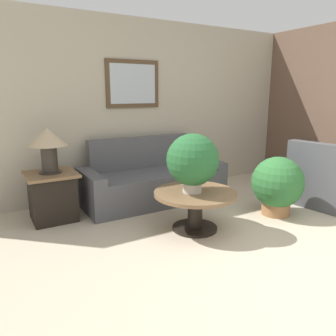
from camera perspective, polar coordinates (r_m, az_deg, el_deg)
name	(u,v)px	position (r m, az deg, el deg)	size (l,w,h in m)	color
ground_plane	(316,265)	(3.41, 24.40, -15.10)	(20.00, 20.00, 0.00)	#BCAD93
wall_back	(160,108)	(5.26, -1.32, 10.46)	(6.72, 0.09, 2.60)	#B2A893
couch_main	(152,181)	(4.76, -2.80, -2.27)	(2.02, 0.86, 0.90)	#4C4C51
armchair	(325,183)	(5.18, 25.71, -2.41)	(1.12, 1.22, 0.90)	#4C4C51
coffee_table	(195,202)	(3.75, 4.76, -5.93)	(0.94, 0.94, 0.45)	black
side_table	(52,196)	(4.27, -19.47, -4.60)	(0.59, 0.59, 0.59)	black
table_lamp	(48,142)	(4.13, -20.17, 4.27)	(0.45, 0.45, 0.54)	#2D2823
potted_plant_on_table	(193,161)	(3.60, 4.31, 1.29)	(0.58, 0.58, 0.66)	beige
potted_plant_floor	(277,184)	(4.39, 18.52, -2.70)	(0.65, 0.65, 0.76)	#9E6B42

